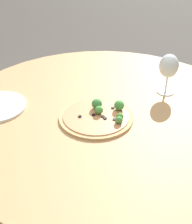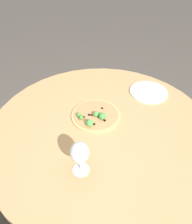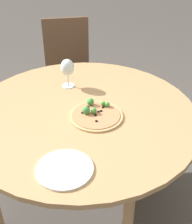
# 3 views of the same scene
# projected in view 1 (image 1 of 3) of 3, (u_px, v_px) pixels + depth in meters

# --- Properties ---
(ground_plane) EXTENTS (12.00, 12.00, 0.00)m
(ground_plane) POSITION_uv_depth(u_px,v_px,m) (102.00, 220.00, 1.67)
(ground_plane) COLOR #4C4742
(dining_table) EXTENTS (1.28, 1.28, 0.71)m
(dining_table) POSITION_uv_depth(u_px,v_px,m) (104.00, 120.00, 1.33)
(dining_table) COLOR tan
(dining_table) RESTS_ON ground_plane
(pizza) EXTENTS (0.29, 0.29, 0.06)m
(pizza) POSITION_uv_depth(u_px,v_px,m) (98.00, 115.00, 1.22)
(pizza) COLOR tan
(pizza) RESTS_ON dining_table
(wine_glass) EXTENTS (0.08, 0.08, 0.18)m
(wine_glass) POSITION_uv_depth(u_px,v_px,m) (169.00, 67.00, 1.34)
(wine_glass) COLOR silver
(wine_glass) RESTS_ON dining_table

